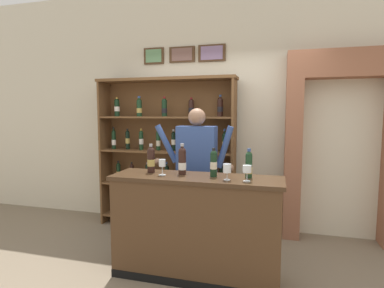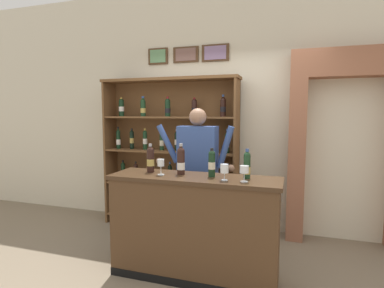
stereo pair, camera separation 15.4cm
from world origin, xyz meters
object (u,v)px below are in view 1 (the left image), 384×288
at_px(shopkeeper, 197,163).
at_px(tasting_bottle_bianco, 151,159).
at_px(tasting_counter, 196,227).
at_px(wine_glass_left, 227,169).
at_px(wine_glass_right, 162,164).
at_px(tasting_bottle_brunello, 214,163).
at_px(wine_glass_spare, 247,170).
at_px(wine_shelf, 167,150).
at_px(tasting_bottle_chianti, 249,165).
at_px(tasting_bottle_vin_santo, 182,161).

xyz_separation_m(shopkeeper, tasting_bottle_bianco, (-0.35, -0.53, 0.10)).
height_order(tasting_counter, wine_glass_left, wine_glass_left).
height_order(tasting_counter, wine_glass_right, wine_glass_right).
xyz_separation_m(tasting_bottle_brunello, wine_glass_spare, (0.33, -0.13, -0.03)).
relative_size(wine_shelf, shopkeeper, 1.25).
distance_m(wine_shelf, tasting_counter, 1.59).
distance_m(shopkeeper, tasting_bottle_chianti, 0.85).
xyz_separation_m(wine_shelf, tasting_bottle_chianti, (1.26, -1.20, 0.04)).
bearing_deg(shopkeeper, tasting_bottle_vin_santo, -91.01).
height_order(wine_shelf, tasting_bottle_vin_santo, wine_shelf).
height_order(shopkeeper, tasting_bottle_bianco, shopkeeper).
distance_m(tasting_counter, tasting_bottle_vin_santo, 0.67).
xyz_separation_m(tasting_bottle_vin_santo, tasting_bottle_chianti, (0.66, 0.01, -0.01)).
height_order(shopkeeper, wine_glass_left, shopkeeper).
height_order(tasting_bottle_vin_santo, wine_glass_right, tasting_bottle_vin_santo).
bearing_deg(shopkeeper, tasting_bottle_chianti, -39.24).
distance_m(shopkeeper, wine_glass_right, 0.66).
distance_m(tasting_counter, tasting_bottle_brunello, 0.67).
height_order(tasting_bottle_bianco, wine_glass_right, tasting_bottle_bianco).
bearing_deg(wine_glass_right, shopkeeper, 73.30).
xyz_separation_m(tasting_counter, wine_glass_right, (-0.34, -0.03, 0.63)).
bearing_deg(wine_shelf, tasting_counter, -58.96).
height_order(tasting_bottle_vin_santo, wine_glass_left, tasting_bottle_vin_santo).
xyz_separation_m(shopkeeper, wine_glass_right, (-0.19, -0.63, 0.08)).
bearing_deg(wine_shelf, tasting_bottle_chianti, -43.53).
xyz_separation_m(tasting_counter, tasting_bottle_vin_santo, (-0.16, 0.06, 0.65)).
distance_m(tasting_bottle_bianco, wine_glass_left, 0.83).
relative_size(wine_glass_spare, wine_glass_left, 0.97).
distance_m(tasting_bottle_vin_santo, wine_glass_right, 0.20).
bearing_deg(tasting_counter, wine_glass_left, -15.74).
height_order(tasting_counter, tasting_bottle_chianti, tasting_bottle_chianti).
xyz_separation_m(tasting_bottle_vin_santo, wine_glass_right, (-0.18, -0.09, -0.02)).
bearing_deg(tasting_bottle_vin_santo, wine_shelf, 116.55).
bearing_deg(wine_glass_spare, tasting_bottle_vin_santo, 166.95).
height_order(tasting_bottle_chianti, wine_glass_left, tasting_bottle_chianti).
distance_m(tasting_bottle_vin_santo, wine_glass_spare, 0.68).
relative_size(wine_shelf, wine_glass_right, 13.38).
relative_size(wine_glass_spare, wine_glass_right, 0.93).
height_order(tasting_bottle_vin_santo, tasting_bottle_brunello, tasting_bottle_vin_santo).
distance_m(tasting_bottle_brunello, wine_glass_left, 0.20).
height_order(tasting_counter, shopkeeper, shopkeeper).
distance_m(wine_shelf, wine_glass_right, 1.37).
distance_m(wine_shelf, wine_glass_spare, 1.86).
bearing_deg(wine_glass_right, wine_glass_left, -4.79).
relative_size(tasting_bottle_bianco, tasting_bottle_chianti, 1.06).
distance_m(wine_shelf, tasting_bottle_chianti, 1.74).
bearing_deg(tasting_bottle_chianti, shopkeeper, 140.76).
height_order(tasting_counter, wine_glass_spare, wine_glass_spare).
bearing_deg(wine_glass_right, tasting_bottle_brunello, 7.62).
bearing_deg(wine_glass_left, tasting_bottle_bianco, 169.25).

